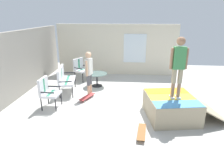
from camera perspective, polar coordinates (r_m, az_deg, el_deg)
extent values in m
cube|color=beige|center=(6.98, 3.35, -6.21)|extent=(12.00, 12.00, 0.10)
cube|color=gray|center=(7.75, -27.58, 3.96)|extent=(9.00, 0.20, 2.39)
cube|color=beige|center=(10.26, 1.39, 9.74)|extent=(0.20, 6.00, 2.50)
cube|color=silver|center=(10.12, 6.52, 10.05)|extent=(0.03, 1.10, 1.40)
cube|color=tan|center=(6.27, 16.34, -6.31)|extent=(1.70, 1.58, 0.65)
cube|color=#4C99D8|center=(5.71, 18.33, -5.45)|extent=(0.69, 1.37, 0.01)
cube|color=yellow|center=(6.14, 16.62, -3.53)|extent=(0.69, 1.37, 0.01)
cube|color=orange|center=(6.58, 15.15, -1.86)|extent=(0.69, 1.37, 0.01)
cylinder|color=#B2B2B7|center=(5.96, 10.70, -4.07)|extent=(1.43, 0.28, 0.05)
cube|color=tan|center=(6.73, 25.04, -5.92)|extent=(1.59, 1.14, 0.53)
cylinder|color=black|center=(7.55, -11.18, -2.31)|extent=(0.04, 0.04, 0.44)
cylinder|color=black|center=(8.65, -10.51, 0.53)|extent=(0.04, 0.04, 0.44)
cylinder|color=black|center=(7.61, -14.70, -2.40)|extent=(0.04, 0.04, 0.44)
cylinder|color=black|center=(8.70, -13.59, 0.43)|extent=(0.04, 0.04, 0.44)
cube|color=silver|center=(8.04, -12.60, 0.90)|extent=(1.33, 0.77, 0.08)
cube|color=#338C66|center=(8.02, -12.62, 1.18)|extent=(1.21, 0.32, 0.00)
cube|color=silver|center=(7.99, -14.42, 2.82)|extent=(1.24, 0.31, 0.50)
cube|color=#338C66|center=(7.99, -14.42, 2.82)|extent=(0.11, 0.10, 0.46)
cube|color=black|center=(7.42, -13.20, 0.61)|extent=(0.13, 0.47, 0.04)
cube|color=black|center=(8.57, -12.23, 3.18)|extent=(0.13, 0.47, 0.04)
cylinder|color=black|center=(9.16, -8.33, 1.71)|extent=(0.04, 0.04, 0.44)
cylinder|color=black|center=(9.55, -6.21, 2.54)|extent=(0.04, 0.04, 0.44)
cylinder|color=black|center=(9.46, -10.48, 2.17)|extent=(0.04, 0.04, 0.44)
cylinder|color=black|center=(9.84, -8.35, 2.95)|extent=(0.04, 0.04, 0.44)
cube|color=silver|center=(9.43, -8.42, 3.87)|extent=(0.81, 0.78, 0.08)
cube|color=#338C66|center=(9.42, -8.43, 4.12)|extent=(0.56, 0.36, 0.00)
cube|color=silver|center=(9.51, -9.57, 5.75)|extent=(0.59, 0.36, 0.50)
cube|color=#338C66|center=(9.51, -9.57, 5.75)|extent=(0.13, 0.12, 0.46)
cube|color=black|center=(9.18, -9.65, 4.42)|extent=(0.25, 0.43, 0.04)
cube|color=black|center=(9.60, -7.33, 5.18)|extent=(0.25, 0.43, 0.04)
cylinder|color=black|center=(6.64, -15.76, -5.78)|extent=(0.04, 0.04, 0.44)
cylinder|color=black|center=(7.10, -14.23, -3.97)|extent=(0.04, 0.04, 0.44)
cylinder|color=black|center=(6.82, -19.47, -5.50)|extent=(0.04, 0.04, 0.44)
cylinder|color=black|center=(7.27, -17.74, -3.76)|extent=(0.04, 0.04, 0.44)
cube|color=silver|center=(6.85, -17.00, -2.74)|extent=(0.62, 0.56, 0.08)
cube|color=#338C66|center=(6.84, -17.04, -2.41)|extent=(0.58, 0.11, 0.00)
cube|color=silver|center=(6.85, -19.06, -0.38)|extent=(0.62, 0.09, 0.50)
cube|color=#338C66|center=(6.85, -19.06, -0.38)|extent=(0.10, 0.08, 0.46)
cube|color=black|center=(6.55, -18.07, -2.37)|extent=(0.04, 0.47, 0.04)
cube|color=black|center=(7.05, -16.26, -0.66)|extent=(0.04, 0.47, 0.04)
cylinder|color=black|center=(8.63, -4.30, 1.16)|extent=(0.06, 0.06, 0.55)
cylinder|color=black|center=(8.71, -4.26, -0.47)|extent=(0.44, 0.44, 0.03)
cylinder|color=#4C6660|center=(8.55, -4.35, 2.97)|extent=(0.90, 0.90, 0.02)
cube|color=silver|center=(7.64, -6.56, -3.36)|extent=(0.16, 0.26, 0.05)
cylinder|color=tan|center=(7.56, -6.62, -1.80)|extent=(0.10, 0.10, 0.40)
cylinder|color=#4C4C51|center=(7.43, -6.74, 1.07)|extent=(0.13, 0.13, 0.40)
cube|color=silver|center=(7.79, -6.07, -2.90)|extent=(0.16, 0.26, 0.05)
cylinder|color=tan|center=(7.70, -6.13, -1.36)|extent=(0.10, 0.10, 0.40)
cylinder|color=#4C4C51|center=(7.57, -6.23, 1.45)|extent=(0.13, 0.13, 0.40)
cube|color=silver|center=(7.36, -6.63, 4.91)|extent=(0.35, 0.24, 0.59)
sphere|color=tan|center=(7.27, -6.76, 8.25)|extent=(0.22, 0.22, 0.22)
cylinder|color=tan|center=(7.19, -7.25, 4.38)|extent=(0.08, 0.08, 0.56)
cylinder|color=tan|center=(7.55, -6.02, 5.13)|extent=(0.08, 0.08, 0.56)
cube|color=silver|center=(6.04, 16.68, -3.60)|extent=(0.25, 0.13, 0.05)
cylinder|color=#9E7051|center=(5.96, 16.89, -1.56)|extent=(0.10, 0.10, 0.41)
cylinder|color=tan|center=(5.83, 17.27, 2.21)|extent=(0.13, 0.13, 0.41)
cube|color=silver|center=(6.09, 18.22, -3.58)|extent=(0.25, 0.13, 0.05)
cylinder|color=#9E7051|center=(6.01, 18.45, -1.55)|extent=(0.10, 0.10, 0.41)
cylinder|color=tan|center=(5.88, 18.86, 2.18)|extent=(0.13, 0.13, 0.41)
cube|color=#3F8C4C|center=(5.74, 18.59, 7.04)|extent=(0.20, 0.33, 0.61)
sphere|color=#9E7051|center=(5.67, 19.08, 11.47)|extent=(0.23, 0.23, 0.23)
cylinder|color=#9E7051|center=(5.68, 16.64, 6.93)|extent=(0.08, 0.08, 0.57)
cylinder|color=#9E7051|center=(5.80, 20.47, 6.76)|extent=(0.08, 0.08, 0.57)
cube|color=#B23838|center=(7.40, -7.08, -3.58)|extent=(0.81, 0.50, 0.02)
cylinder|color=silver|center=(7.60, -5.35, -3.43)|extent=(0.06, 0.05, 0.06)
cylinder|color=silver|center=(7.68, -6.35, -3.21)|extent=(0.06, 0.05, 0.06)
cylinder|color=silver|center=(7.18, -7.81, -4.94)|extent=(0.06, 0.05, 0.06)
cylinder|color=silver|center=(7.26, -8.84, -4.68)|extent=(0.06, 0.05, 0.06)
cube|color=brown|center=(5.34, 8.44, -13.26)|extent=(0.82, 0.28, 0.02)
cylinder|color=#333333|center=(5.61, 9.41, -12.36)|extent=(0.06, 0.04, 0.06)
cylinder|color=#333333|center=(5.62, 7.74, -12.25)|extent=(0.06, 0.04, 0.06)
cylinder|color=#333333|center=(5.14, 9.15, -15.60)|extent=(0.06, 0.04, 0.06)
cylinder|color=#333333|center=(5.15, 7.30, -15.47)|extent=(0.06, 0.04, 0.06)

